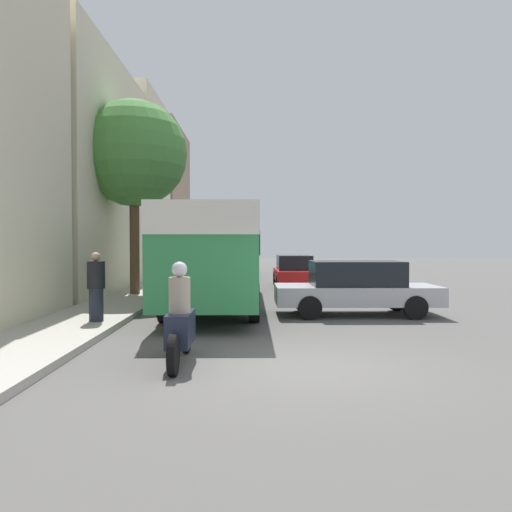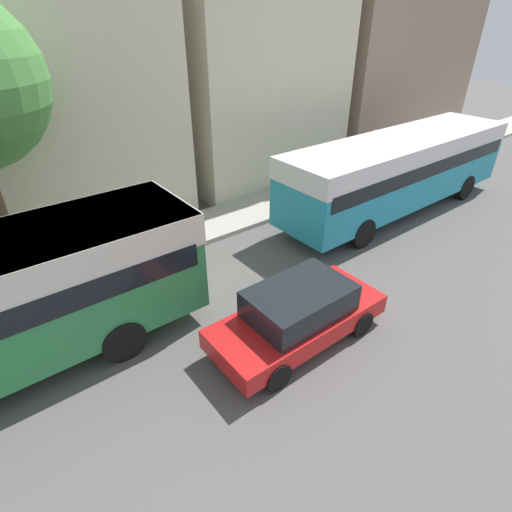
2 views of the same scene
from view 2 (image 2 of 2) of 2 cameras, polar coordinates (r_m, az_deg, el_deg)
name	(u,v)px [view 2 (image 2 of 2)]	position (r m, az deg, el deg)	size (l,w,h in m)	color
building_midblock	(9,85)	(15.13, -31.85, 20.00)	(5.02, 9.55, 9.52)	beige
building_far_terrace	(246,51)	(19.06, -1.51, 27.28)	(5.83, 7.41, 10.52)	beige
building_end_row	(389,39)	(25.55, 18.48, 27.34)	(5.10, 9.80, 10.83)	gray
bus_following	(400,164)	(16.09, 19.87, 12.29)	(2.56, 10.52, 2.83)	teal
car_far_curb	(298,314)	(9.27, 6.08, -8.19)	(1.82, 4.26, 1.47)	red
pedestrian_near_curb	(373,148)	(20.41, 16.37, 14.52)	(0.33, 0.33, 1.85)	#232838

